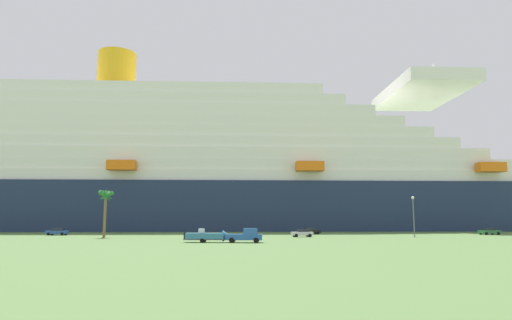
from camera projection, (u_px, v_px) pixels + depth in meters
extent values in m
plane|color=#4C6B38|center=(256.00, 233.00, 113.06)|extent=(600.00, 600.00, 0.00)
cube|color=#1E2D4C|center=(219.00, 207.00, 141.77)|extent=(233.13, 40.84, 14.83)
cube|color=white|center=(219.00, 180.00, 143.00)|extent=(205.19, 37.33, 3.39)
cube|color=white|center=(205.00, 169.00, 143.26)|extent=(195.50, 36.45, 3.39)
cube|color=white|center=(191.00, 159.00, 143.51)|extent=(185.06, 35.99, 3.39)
cube|color=white|center=(177.00, 149.00, 143.77)|extent=(176.83, 35.02, 3.39)
cube|color=white|center=(163.00, 139.00, 144.02)|extent=(170.39, 34.11, 3.39)
cube|color=white|center=(150.00, 129.00, 144.28)|extent=(161.99, 33.59, 3.39)
cube|color=white|center=(136.00, 118.00, 144.54)|extent=(153.07, 33.12, 3.39)
cube|color=white|center=(122.00, 108.00, 144.79)|extent=(144.26, 32.29, 3.39)
cube|color=white|center=(109.00, 98.00, 145.05)|extent=(139.67, 31.37, 3.39)
cube|color=white|center=(422.00, 92.00, 150.20)|extent=(24.22, 38.89, 4.00)
cylinder|color=yellow|center=(117.00, 73.00, 146.32)|extent=(12.86, 12.86, 13.92)
cylinder|color=silver|center=(434.00, 81.00, 150.95)|extent=(0.80, 0.80, 12.00)
cube|color=orange|center=(122.00, 165.00, 124.22)|extent=(8.08, 3.41, 2.80)
cube|color=orange|center=(310.00, 166.00, 126.58)|extent=(8.08, 3.41, 2.80)
cube|color=orange|center=(491.00, 167.00, 128.94)|extent=(8.08, 3.41, 2.80)
cube|color=#2659A5|center=(244.00, 237.00, 67.49)|extent=(5.75, 2.47, 0.90)
cube|color=#2659A5|center=(250.00, 231.00, 67.54)|extent=(2.17, 2.01, 0.90)
cube|color=#26333F|center=(255.00, 232.00, 67.48)|extent=(0.24, 1.68, 0.63)
cylinder|color=black|center=(257.00, 240.00, 68.28)|extent=(0.82, 0.35, 0.80)
cylinder|color=black|center=(256.00, 240.00, 66.31)|extent=(0.82, 0.35, 0.80)
cylinder|color=black|center=(233.00, 240.00, 68.54)|extent=(0.82, 0.35, 0.80)
cylinder|color=black|center=(232.00, 240.00, 66.56)|extent=(0.82, 0.35, 0.80)
cube|color=#595960|center=(205.00, 239.00, 67.84)|extent=(6.70, 2.32, 0.16)
cube|color=#595960|center=(230.00, 239.00, 67.58)|extent=(2.15, 0.30, 0.10)
cylinder|color=black|center=(204.00, 240.00, 68.81)|extent=(0.66, 0.27, 0.64)
cylinder|color=black|center=(202.00, 241.00, 66.87)|extent=(0.66, 0.27, 0.64)
cube|color=teal|center=(205.00, 236.00, 67.92)|extent=(6.12, 2.47, 0.90)
cone|color=teal|center=(227.00, 236.00, 67.69)|extent=(1.35, 1.86, 1.77)
cube|color=silver|center=(202.00, 231.00, 68.06)|extent=(0.88, 1.06, 0.70)
cube|color=black|center=(185.00, 236.00, 68.13)|extent=(0.40, 0.53, 1.10)
cylinder|color=brown|center=(105.00, 217.00, 86.88)|extent=(0.53, 0.53, 8.10)
cone|color=#287233|center=(108.00, 196.00, 87.50)|extent=(1.13, 2.95, 2.31)
cone|color=#287233|center=(108.00, 196.00, 87.70)|extent=(2.40, 2.63, 2.34)
cone|color=#287233|center=(106.00, 196.00, 87.83)|extent=(3.08, 0.78, 1.85)
cone|color=#287233|center=(105.00, 196.00, 87.71)|extent=(2.44, 2.49, 2.46)
cone|color=#287233|center=(104.00, 196.00, 87.36)|extent=(1.18, 2.99, 2.26)
cone|color=#287233|center=(104.00, 196.00, 87.18)|extent=(2.38, 2.70, 2.26)
cone|color=#287233|center=(105.00, 196.00, 87.05)|extent=(3.09, 1.23, 2.00)
cone|color=#287233|center=(107.00, 196.00, 87.15)|extent=(2.69, 2.52, 2.09)
sphere|color=#287233|center=(106.00, 197.00, 87.42)|extent=(1.10, 1.10, 1.10)
cylinder|color=slate|center=(414.00, 218.00, 87.33)|extent=(0.20, 0.20, 7.67)
sphere|color=#F9F2CC|center=(413.00, 198.00, 87.88)|extent=(0.56, 0.56, 0.56)
cube|color=#264C99|center=(57.00, 232.00, 97.74)|extent=(4.67, 1.89, 0.70)
cube|color=#1E232D|center=(58.00, 229.00, 97.82)|extent=(2.63, 1.66, 0.55)
cylinder|color=black|center=(48.00, 234.00, 96.81)|extent=(0.66, 0.23, 0.66)
cylinder|color=black|center=(52.00, 234.00, 98.58)|extent=(0.66, 0.23, 0.66)
cylinder|color=black|center=(62.00, 234.00, 96.80)|extent=(0.66, 0.23, 0.66)
cylinder|color=black|center=(66.00, 234.00, 98.57)|extent=(0.66, 0.23, 0.66)
cube|color=silver|center=(302.00, 234.00, 88.76)|extent=(4.53, 2.36, 0.70)
cube|color=#1E232D|center=(303.00, 230.00, 88.88)|extent=(2.62, 1.91, 0.55)
cylinder|color=black|center=(296.00, 236.00, 87.63)|extent=(0.68, 0.31, 0.66)
cylinder|color=black|center=(294.00, 235.00, 89.34)|extent=(0.68, 0.31, 0.66)
cylinder|color=black|center=(310.00, 235.00, 88.09)|extent=(0.68, 0.31, 0.66)
cylinder|color=black|center=(308.00, 235.00, 89.80)|extent=(0.68, 0.31, 0.66)
cube|color=black|center=(311.00, 232.00, 103.67)|extent=(4.53, 2.43, 0.70)
cube|color=#1E232D|center=(310.00, 229.00, 103.71)|extent=(2.64, 1.95, 0.55)
cylinder|color=black|center=(316.00, 233.00, 104.73)|extent=(0.69, 0.32, 0.66)
cylinder|color=black|center=(318.00, 233.00, 103.02)|extent=(0.69, 0.32, 0.66)
cylinder|color=black|center=(304.00, 233.00, 104.22)|extent=(0.69, 0.32, 0.66)
cylinder|color=black|center=(306.00, 233.00, 102.51)|extent=(0.69, 0.32, 0.66)
cube|color=#2D723F|center=(489.00, 232.00, 101.03)|extent=(5.04, 2.74, 0.70)
cube|color=#1E232D|center=(488.00, 229.00, 101.07)|extent=(2.94, 2.19, 0.55)
cylinder|color=black|center=(492.00, 233.00, 102.23)|extent=(0.69, 0.33, 0.66)
cylinder|color=black|center=(499.00, 233.00, 100.34)|extent=(0.69, 0.33, 0.66)
cylinder|color=black|center=(481.00, 233.00, 101.64)|extent=(0.69, 0.33, 0.66)
cylinder|color=black|center=(486.00, 234.00, 99.74)|extent=(0.69, 0.33, 0.66)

